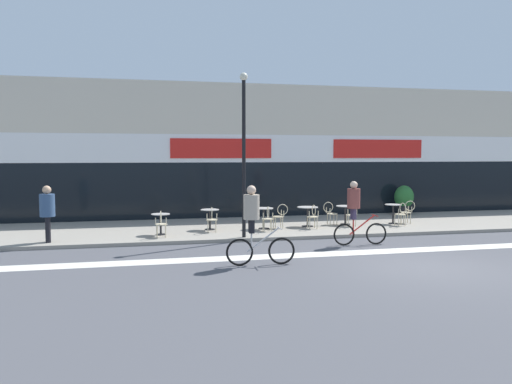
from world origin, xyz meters
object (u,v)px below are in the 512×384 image
object	(u,v)px
bistro_table_1	(210,215)
cafe_chair_5_near	(401,212)
cafe_chair_2_near	(268,217)
pedestrian_near_end	(47,209)
cafe_chair_3_near	(313,215)
lamp_post	(244,143)
cafe_chair_2_side	(280,214)
planter_pot	(404,199)
cafe_chair_1_near	(212,218)
cafe_chair_0_near	(161,222)
cafe_chair_4_side	(330,212)
cyclist_0	(254,221)
cyclist_1	(356,209)
cafe_chair_5_side	(408,210)
cafe_chair_4_near	(352,213)
bistro_table_5	(393,210)
bistro_table_2	(264,214)
bistro_table_4	(345,211)
bistro_table_3	(308,212)
bistro_table_0	(161,220)

from	to	relation	value
bistro_table_1	cafe_chair_5_near	xyz separation A→B (m)	(7.30, -0.63, -0.01)
cafe_chair_2_near	pedestrian_near_end	world-z (taller)	pedestrian_near_end
cafe_chair_3_near	lamp_post	distance (m)	4.04
cafe_chair_2_side	planter_pot	xyz separation A→B (m)	(6.65, 2.89, 0.21)
pedestrian_near_end	cafe_chair_1_near	bearing A→B (deg)	178.35
cafe_chair_0_near	cafe_chair_4_side	distance (m)	6.73
cafe_chair_2_side	cyclist_0	size ratio (longest dim) A/B	0.44
cafe_chair_4_side	cyclist_1	world-z (taller)	cyclist_1
cafe_chair_1_near	pedestrian_near_end	distance (m)	5.36
planter_pot	lamp_post	xyz separation A→B (m)	(-8.35, -4.55, 2.37)
cafe_chair_2_near	cafe_chair_5_side	size ratio (longest dim) A/B	1.00
cafe_chair_3_near	cyclist_1	bearing A→B (deg)	-169.96
cafe_chair_4_side	cyclist_0	world-z (taller)	cyclist_0
bistro_table_1	cafe_chair_1_near	world-z (taller)	cafe_chair_1_near
lamp_post	cafe_chair_1_near	bearing A→B (deg)	125.63
cafe_chair_2_near	cafe_chair_3_near	bearing A→B (deg)	-77.32
cafe_chair_1_near	cafe_chair_5_near	size ratio (longest dim) A/B	1.00
cafe_chair_2_side	cafe_chair_4_near	world-z (taller)	same
cafe_chair_2_side	lamp_post	xyz separation A→B (m)	(-1.70, -1.66, 2.58)
bistro_table_5	cafe_chair_4_side	size ratio (longest dim) A/B	0.86
cafe_chair_0_near	cafe_chair_5_side	size ratio (longest dim) A/B	1.00
bistro_table_1	bistro_table_5	size ratio (longest dim) A/B	0.97
cafe_chair_2_side	cafe_chair_4_near	size ratio (longest dim) A/B	1.00
bistro_table_2	lamp_post	xyz separation A→B (m)	(-1.07, -1.66, 2.54)
cafe_chair_1_near	cafe_chair_5_near	distance (m)	7.31
cafe_chair_4_near	cyclist_1	size ratio (longest dim) A/B	0.45
cafe_chair_2_side	cafe_chair_5_near	bearing A→B (deg)	175.52
bistro_table_2	bistro_table_4	world-z (taller)	bistro_table_2
bistro_table_2	cafe_chair_3_near	xyz separation A→B (m)	(1.77, -0.40, -0.04)
cafe_chair_5_near	cafe_chair_2_side	bearing A→B (deg)	81.71
cyclist_0	cyclist_1	bearing A→B (deg)	32.71
planter_pot	bistro_table_1	bearing A→B (deg)	-163.91
cafe_chair_4_near	cyclist_0	distance (m)	7.14
cafe_chair_5_near	planter_pot	size ratio (longest dim) A/B	0.68
cafe_chair_3_near	cafe_chair_5_side	xyz separation A→B (m)	(4.18, 0.61, 0.00)
bistro_table_3	cyclist_1	xyz separation A→B (m)	(0.43, -3.44, 0.47)
cyclist_0	pedestrian_near_end	xyz separation A→B (m)	(-5.70, 4.07, 0.02)
bistro_table_5	bistro_table_0	bearing A→B (deg)	-175.10
bistro_table_3	cafe_chair_1_near	size ratio (longest dim) A/B	0.88
cafe_chair_1_near	cafe_chair_3_near	distance (m)	3.74
bistro_table_0	cafe_chair_2_near	bearing A→B (deg)	-1.02
pedestrian_near_end	cafe_chair_2_side	bearing A→B (deg)	178.16
cafe_chair_4_side	cyclist_1	bearing A→B (deg)	-101.83
bistro_table_5	cafe_chair_0_near	world-z (taller)	cafe_chair_0_near
lamp_post	bistro_table_0	bearing A→B (deg)	157.58
cafe_chair_2_side	cafe_chair_4_side	size ratio (longest dim) A/B	1.00
bistro_table_5	cafe_chair_4_near	bearing A→B (deg)	-168.12
cafe_chair_0_near	cafe_chair_5_near	bearing A→B (deg)	-80.49
bistro_table_2	cafe_chair_5_near	xyz separation A→B (m)	(5.33, -0.41, -0.04)
bistro_table_2	cyclist_1	xyz separation A→B (m)	(2.20, -3.22, 0.46)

